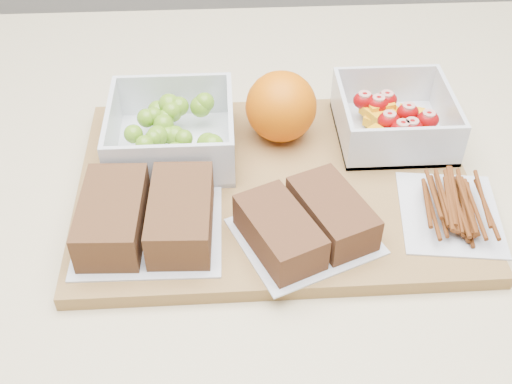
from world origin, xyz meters
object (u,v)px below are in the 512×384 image
sandwich_bag_center (306,223)px  fruit_container (394,120)px  cutting_board (274,186)px  sandwich_bag_left (147,216)px  orange (281,107)px  pretzel_bag (452,205)px  grape_container (174,131)px

sandwich_bag_center → fruit_container: bearing=53.2°
cutting_board → sandwich_bag_left: (-0.13, -0.07, 0.03)m
orange → sandwich_bag_center: orange is taller
cutting_board → sandwich_bag_center: 0.09m
fruit_container → sandwich_bag_center: bearing=-126.8°
orange → sandwich_bag_left: bearing=-133.6°
orange → pretzel_bag: 0.22m
fruit_container → pretzel_bag: size_ratio=0.97×
cutting_board → orange: 0.09m
sandwich_bag_left → sandwich_bag_center: size_ratio=0.91×
orange → sandwich_bag_left: orange is taller
grape_container → cutting_board: bearing=-29.1°
grape_container → sandwich_bag_left: grape_container is taller
cutting_board → pretzel_bag: (0.17, -0.06, 0.02)m
orange → sandwich_bag_left: (-0.14, -0.15, -0.02)m
orange → cutting_board: bearing=-99.1°
pretzel_bag → grape_container: bearing=156.6°
pretzel_bag → fruit_container: bearing=103.0°
cutting_board → sandwich_bag_left: size_ratio=2.92×
cutting_board → orange: bearing=80.6°
grape_container → orange: bearing=8.8°
cutting_board → sandwich_bag_center: size_ratio=2.66×
grape_container → fruit_container: grape_container is taller
grape_container → pretzel_bag: (0.28, -0.12, -0.01)m
sandwich_bag_center → sandwich_bag_left: bearing=174.2°
sandwich_bag_left → sandwich_bag_center: (0.15, -0.02, -0.00)m
grape_container → sandwich_bag_left: 0.13m
cutting_board → grape_container: grape_container is taller
orange → sandwich_bag_center: (0.01, -0.16, -0.02)m
fruit_container → orange: 0.13m
cutting_board → sandwich_bag_left: sandwich_bag_left is taller
orange → sandwich_bag_center: bearing=-86.3°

